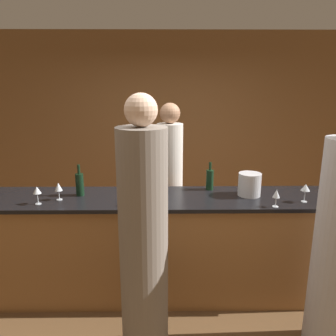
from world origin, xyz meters
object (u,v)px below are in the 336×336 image
(guest_0, at_px, (144,246))
(wine_bottle_1, at_px, (210,179))
(wine_bottle_0, at_px, (80,184))
(bartender, at_px, (170,187))
(ice_bucket, at_px, (250,184))

(guest_0, xyz_separation_m, wine_bottle_1, (0.59, 1.00, 0.19))
(guest_0, relative_size, wine_bottle_0, 6.63)
(bartender, distance_m, guest_0, 1.52)
(wine_bottle_1, relative_size, ice_bucket, 1.30)
(guest_0, distance_m, wine_bottle_0, 1.08)
(bartender, height_order, wine_bottle_0, bartender)
(wine_bottle_0, bearing_deg, bartender, 37.98)
(ice_bucket, bearing_deg, bartender, 136.95)
(guest_0, bearing_deg, wine_bottle_0, 127.35)
(wine_bottle_0, height_order, ice_bucket, wine_bottle_0)
(guest_0, distance_m, ice_bucket, 1.26)
(guest_0, height_order, wine_bottle_0, guest_0)
(bartender, bearing_deg, wine_bottle_1, 127.47)
(ice_bucket, bearing_deg, guest_0, -138.72)
(wine_bottle_1, bearing_deg, wine_bottle_0, -172.49)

